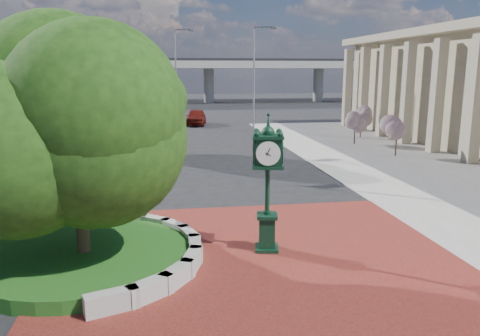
% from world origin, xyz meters
% --- Properties ---
extents(ground, '(200.00, 200.00, 0.00)m').
position_xyz_m(ground, '(0.00, 0.00, 0.00)').
color(ground, black).
rests_on(ground, ground).
extents(plaza, '(12.00, 12.00, 0.04)m').
position_xyz_m(plaza, '(0.00, -1.00, 0.02)').
color(plaza, maroon).
rests_on(plaza, ground).
extents(planter_wall, '(2.96, 6.77, 0.54)m').
position_xyz_m(planter_wall, '(-2.71, -0.00, 0.27)').
color(planter_wall, '#9E9B93').
rests_on(planter_wall, ground).
extents(grass_bed, '(6.10, 6.10, 0.40)m').
position_xyz_m(grass_bed, '(-5.00, 0.00, 0.20)').
color(grass_bed, '#174614').
rests_on(grass_bed, ground).
extents(overpass, '(90.00, 12.00, 7.50)m').
position_xyz_m(overpass, '(-0.22, 70.00, 6.54)').
color(overpass, '#9E9B93').
rests_on(overpass, ground).
extents(tree_planter, '(5.20, 5.20, 6.33)m').
position_xyz_m(tree_planter, '(-5.00, 0.00, 3.72)').
color(tree_planter, '#38281C').
rests_on(tree_planter, ground).
extents(tree_street, '(4.40, 4.40, 5.45)m').
position_xyz_m(tree_street, '(-4.00, 18.00, 3.24)').
color(tree_street, '#38281C').
rests_on(tree_street, ground).
extents(post_clock, '(1.01, 1.01, 4.23)m').
position_xyz_m(post_clock, '(0.44, 0.20, 2.32)').
color(post_clock, black).
rests_on(post_clock, ground).
extents(parked_car, '(2.54, 4.99, 1.63)m').
position_xyz_m(parked_car, '(0.48, 35.28, 0.81)').
color(parked_car, '#5C150D').
rests_on(parked_car, ground).
extents(street_lamp_near, '(1.98, 0.98, 9.33)m').
position_xyz_m(street_lamp_near, '(5.59, 28.94, 5.47)').
color(street_lamp_near, slate).
rests_on(street_lamp_near, ground).
extents(street_lamp_far, '(2.14, 0.98, 9.95)m').
position_xyz_m(street_lamp_far, '(-1.14, 39.98, 5.83)').
color(street_lamp_far, slate).
rests_on(street_lamp_far, ground).
extents(shrub_near, '(1.20, 1.20, 2.20)m').
position_xyz_m(shrub_near, '(12.30, 15.08, 1.59)').
color(shrub_near, '#38281C').
rests_on(shrub_near, ground).
extents(shrub_mid, '(1.20, 1.20, 2.20)m').
position_xyz_m(shrub_mid, '(11.57, 20.26, 1.59)').
color(shrub_mid, '#38281C').
rests_on(shrub_mid, ground).
extents(shrub_far, '(1.20, 1.20, 2.20)m').
position_xyz_m(shrub_far, '(13.51, 23.65, 1.59)').
color(shrub_far, '#38281C').
rests_on(shrub_far, ground).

